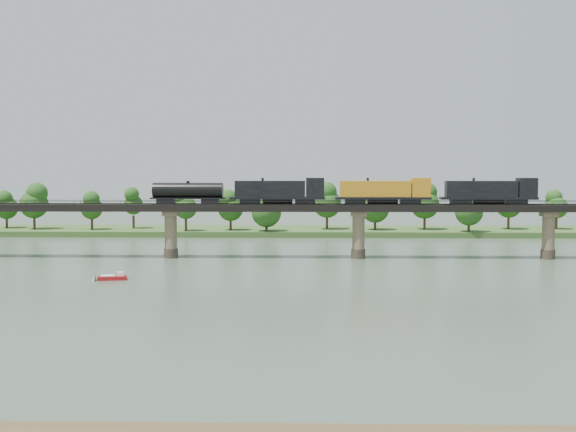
{
  "coord_description": "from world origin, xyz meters",
  "views": [
    {
      "loc": [
        -11.45,
        -122.57,
        19.58
      ],
      "look_at": [
        -14.96,
        30.0,
        9.0
      ],
      "focal_mm": 45.0,
      "sensor_mm": 36.0,
      "label": 1
    }
  ],
  "objects": [
    {
      "name": "bridge_superstructure",
      "position": [
        0.0,
        30.0,
        11.79
      ],
      "size": [
        220.0,
        4.9,
        0.75
      ],
      "color": "black",
      "rests_on": "bridge"
    },
    {
      "name": "ground",
      "position": [
        0.0,
        0.0,
        0.0
      ],
      "size": [
        400.0,
        400.0,
        0.0
      ],
      "primitive_type": "plane",
      "color": "#3B4C3C",
      "rests_on": "ground"
    },
    {
      "name": "freight_train",
      "position": [
        -2.17,
        30.0,
        14.18
      ],
      "size": [
        81.53,
        3.18,
        5.61
      ],
      "color": "black",
      "rests_on": "bridge"
    },
    {
      "name": "far_bank",
      "position": [
        0.0,
        85.0,
        0.8
      ],
      "size": [
        300.0,
        24.0,
        1.6
      ],
      "primitive_type": "cube",
      "color": "#315220",
      "rests_on": "ground"
    },
    {
      "name": "bridge",
      "position": [
        0.0,
        30.0,
        5.46
      ],
      "size": [
        236.0,
        30.0,
        11.5
      ],
      "color": "#473A2D",
      "rests_on": "ground"
    },
    {
      "name": "motorboat",
      "position": [
        -44.44,
        -0.24,
        0.47
      ],
      "size": [
        5.13,
        2.61,
        1.37
      ],
      "rotation": [
        0.0,
        0.0,
        0.18
      ],
      "color": "maroon",
      "rests_on": "ground"
    },
    {
      "name": "far_treeline",
      "position": [
        -8.21,
        80.52,
        8.83
      ],
      "size": [
        289.06,
        17.54,
        13.6
      ],
      "color": "#382619",
      "rests_on": "far_bank"
    }
  ]
}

